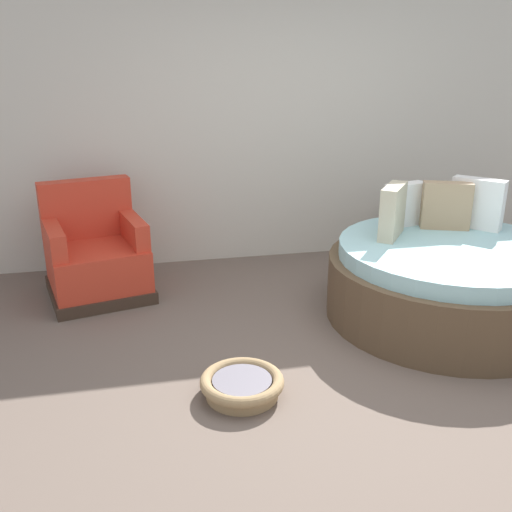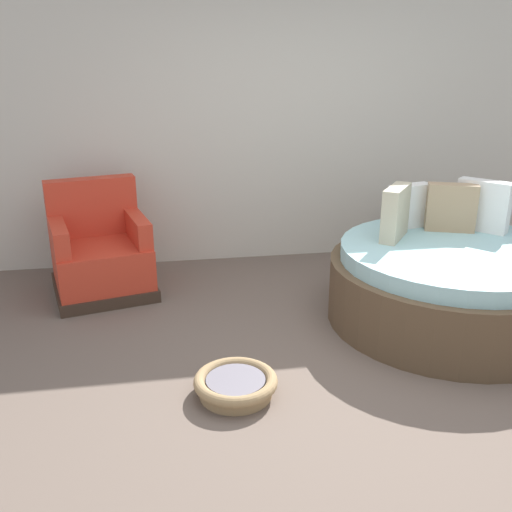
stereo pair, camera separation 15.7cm
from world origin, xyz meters
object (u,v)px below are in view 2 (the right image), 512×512
(pet_basket, at_px, (236,384))
(round_daybed, at_px, (450,282))
(side_table, at_px, (427,217))
(red_armchair, at_px, (100,254))

(pet_basket, bearing_deg, round_daybed, 23.61)
(round_daybed, distance_m, side_table, 1.43)
(pet_basket, distance_m, side_table, 3.07)
(red_armchair, height_order, pet_basket, red_armchair)
(pet_basket, bearing_deg, side_table, 44.14)
(red_armchair, relative_size, pet_basket, 1.89)
(round_daybed, bearing_deg, side_table, 72.15)
(side_table, bearing_deg, pet_basket, -135.86)
(pet_basket, height_order, side_table, side_table)
(red_armchair, distance_m, side_table, 3.14)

